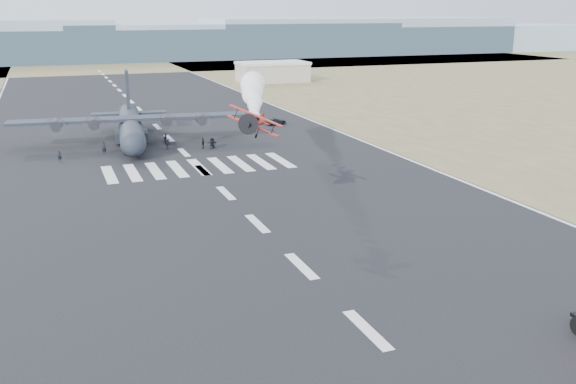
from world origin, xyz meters
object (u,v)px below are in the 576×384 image
support_vehicle (276,122)px  crew_h (166,139)px  aerobatic_biplane (255,122)px  crew_f (212,143)px  crew_g (60,156)px  crew_b (125,151)px  crew_c (168,144)px  crew_d (203,143)px  transport_aircraft (131,125)px  crew_e (213,143)px  crew_a (104,148)px  hangar_right (273,71)px

support_vehicle → crew_h: 25.16m
aerobatic_biplane → crew_f: aerobatic_biplane is taller
aerobatic_biplane → crew_g: size_ratio=3.36×
crew_b → crew_f: (13.28, 0.31, 0.10)m
crew_c → crew_d: bearing=-47.5°
transport_aircraft → crew_e: bearing=-33.1°
support_vehicle → crew_d: bearing=112.6°
crew_h → crew_b: bearing=121.3°
support_vehicle → crew_e: bearing=115.5°
crew_e → crew_b: bearing=0.8°
support_vehicle → crew_c: size_ratio=2.56×
crew_g → support_vehicle: bearing=21.6°
support_vehicle → crew_b: crew_b is taller
crew_a → crew_b: size_ratio=1.21×
crew_c → crew_f: 6.84m
crew_f → crew_e: bearing=-115.8°
crew_c → crew_e: crew_c is taller
hangar_right → crew_a: bearing=-123.5°
crew_b → aerobatic_biplane: bearing=135.0°
support_vehicle → crew_c: crew_c is taller
crew_h → transport_aircraft: bearing=44.2°
crew_g → crew_c: bearing=8.2°
transport_aircraft → crew_a: bearing=-117.3°
crew_b → crew_e: bearing=-146.6°
support_vehicle → crew_h: crew_h is taller
crew_c → crew_h: bearing=52.9°
support_vehicle → crew_d: 24.30m
hangar_right → transport_aircraft: bearing=-123.5°
crew_h → crew_g: bearing=102.6°
crew_c → crew_g: crew_c is taller
crew_h → support_vehicle: bearing=-75.5°
transport_aircraft → crew_e: 14.73m
crew_a → crew_d: size_ratio=1.13×
hangar_right → aerobatic_biplane: aerobatic_biplane is taller
support_vehicle → crew_f: (-16.71, -17.11, 0.30)m
support_vehicle → crew_c: 27.49m
crew_c → crew_a: bearing=150.8°
hangar_right → crew_h: bearing=-119.8°
crew_h → crew_d: bearing=-150.4°
crew_b → transport_aircraft: bearing=-73.1°
hangar_right → crew_b: bearing=-121.5°
aerobatic_biplane → crew_e: 36.43m
crew_g → hangar_right: bearing=51.5°
aerobatic_biplane → crew_c: (-2.55, 36.75, -9.06)m
aerobatic_biplane → support_vehicle: 56.30m
crew_b → crew_h: 9.83m
crew_e → crew_g: (-22.83, -1.47, 0.03)m
aerobatic_biplane → crew_c: 37.93m
crew_e → crew_c: bearing=-17.2°
transport_aircraft → crew_c: (4.55, -7.47, -1.96)m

